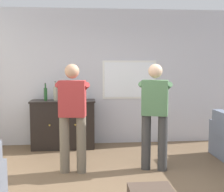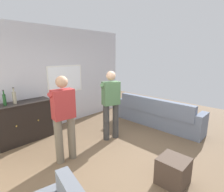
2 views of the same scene
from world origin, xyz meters
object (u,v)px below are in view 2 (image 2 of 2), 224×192
at_px(person_standing_left, 64,115).
at_px(bottle_liquor_amber, 14,97).
at_px(sideboard_cabinet, 24,122).
at_px(ottoman, 173,171).
at_px(couch, 157,115).
at_px(bottle_wine_green, 4,99).
at_px(person_standing_right, 111,102).

bearing_deg(person_standing_left, bottle_liquor_amber, 104.88).
bearing_deg(sideboard_cabinet, ottoman, -71.74).
distance_m(couch, ottoman, 2.39).
xyz_separation_m(bottle_liquor_amber, ottoman, (1.21, -3.24, -0.89)).
distance_m(sideboard_cabinet, bottle_liquor_amber, 0.64).
bearing_deg(sideboard_cabinet, bottle_wine_green, 176.87).
height_order(bottle_liquor_amber, person_standing_right, person_standing_right).
height_order(sideboard_cabinet, person_standing_right, person_standing_right).
relative_size(sideboard_cabinet, person_standing_right, 0.75).
bearing_deg(bottle_liquor_amber, bottle_wine_green, 173.65).
height_order(couch, bottle_liquor_amber, bottle_liquor_amber).
height_order(ottoman, person_standing_right, person_standing_right).
bearing_deg(sideboard_cabinet, couch, -31.58).
xyz_separation_m(sideboard_cabinet, person_standing_right, (1.52, -1.42, 0.46)).
bearing_deg(bottle_wine_green, person_standing_left, -68.30).
bearing_deg(person_standing_left, couch, -8.66).
relative_size(bottle_wine_green, person_standing_left, 0.20).
relative_size(sideboard_cabinet, person_standing_left, 0.75).
distance_m(couch, sideboard_cabinet, 3.53).
distance_m(bottle_liquor_amber, ottoman, 3.57).
bearing_deg(couch, ottoman, -144.01).
height_order(bottle_wine_green, person_standing_right, person_standing_right).
bearing_deg(bottle_wine_green, ottoman, -66.67).
bearing_deg(person_standing_right, couch, -16.00).
xyz_separation_m(ottoman, person_standing_left, (-0.83, 1.82, 0.72)).
relative_size(bottle_liquor_amber, ottoman, 0.85).
relative_size(sideboard_cabinet, bottle_wine_green, 3.68).
bearing_deg(ottoman, couch, 35.99).
xyz_separation_m(sideboard_cabinet, bottle_wine_green, (-0.34, 0.02, 0.61)).
xyz_separation_m(couch, ottoman, (-1.93, -1.40, -0.12)).
distance_m(bottle_wine_green, ottoman, 3.66).
bearing_deg(ottoman, bottle_wine_green, 113.33).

